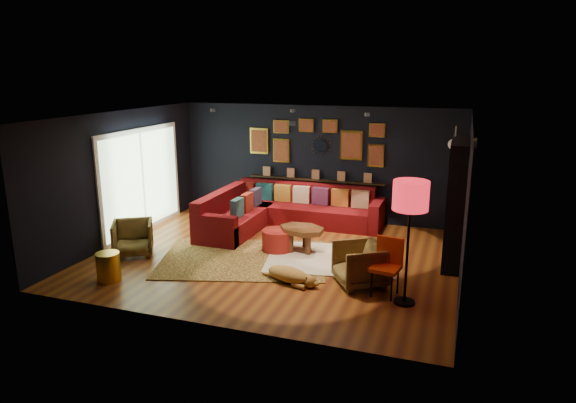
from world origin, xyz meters
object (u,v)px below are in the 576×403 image
(coffee_table, at_px, (302,232))
(armchair_left, at_px, (133,236))
(sectional, at_px, (278,212))
(pouf, at_px, (278,240))
(floor_lamp, at_px, (410,200))
(dog, at_px, (288,272))
(gold_stool, at_px, (108,267))
(armchair_right, at_px, (360,262))
(orange_chair, at_px, (387,262))

(coffee_table, xyz_separation_m, armchair_left, (-2.93, -1.19, -0.03))
(sectional, xyz_separation_m, coffee_table, (1.00, -1.38, 0.07))
(sectional, height_order, armchair_left, sectional)
(pouf, bearing_deg, floor_lamp, -30.49)
(floor_lamp, bearing_deg, dog, 174.92)
(sectional, relative_size, gold_stool, 7.12)
(floor_lamp, relative_size, dog, 1.74)
(armchair_left, bearing_deg, dog, -36.18)
(sectional, height_order, dog, sectional)
(pouf, xyz_separation_m, armchair_right, (1.79, -1.05, 0.15))
(sectional, relative_size, orange_chair, 3.84)
(pouf, xyz_separation_m, dog, (0.68, -1.34, -0.04))
(pouf, relative_size, armchair_right, 0.78)
(armchair_left, bearing_deg, coffee_table, -9.19)
(gold_stool, bearing_deg, armchair_left, 106.45)
(dog, bearing_deg, floor_lamp, 12.54)
(armchair_right, bearing_deg, orange_chair, 33.90)
(floor_lamp, bearing_deg, armchair_left, 175.05)
(orange_chair, height_order, floor_lamp, floor_lamp)
(coffee_table, height_order, armchair_right, armchair_right)
(sectional, bearing_deg, gold_stool, -113.01)
(armchair_right, bearing_deg, gold_stool, -105.64)
(floor_lamp, bearing_deg, coffee_table, 142.45)
(armchair_right, distance_m, orange_chair, 0.52)
(sectional, height_order, armchair_right, sectional)
(orange_chair, relative_size, dog, 0.83)
(sectional, height_order, floor_lamp, floor_lamp)
(gold_stool, height_order, orange_chair, orange_chair)
(sectional, distance_m, floor_lamp, 4.51)
(sectional, bearing_deg, coffee_table, -54.15)
(armchair_right, bearing_deg, armchair_left, -122.12)
(sectional, xyz_separation_m, pouf, (0.55, -1.50, -0.10))
(sectional, xyz_separation_m, armchair_left, (-1.93, -2.57, 0.04))
(sectional, distance_m, dog, 3.10)
(coffee_table, bearing_deg, orange_chair, -37.12)
(armchair_left, bearing_deg, pouf, -7.91)
(coffee_table, distance_m, pouf, 0.49)
(gold_stool, bearing_deg, orange_chair, 12.70)
(orange_chair, relative_size, floor_lamp, 0.48)
(coffee_table, bearing_deg, armchair_left, -157.88)
(pouf, xyz_separation_m, gold_stool, (-2.14, -2.24, 0.01))
(floor_lamp, distance_m, dog, 2.35)
(dog, bearing_deg, orange_chair, 21.07)
(orange_chair, bearing_deg, pouf, 161.03)
(coffee_table, height_order, gold_stool, coffee_table)
(armchair_left, bearing_deg, armchair_right, -30.95)
(armchair_left, relative_size, dog, 0.67)
(gold_stool, distance_m, orange_chair, 4.51)
(armchair_left, distance_m, dog, 3.17)
(armchair_right, bearing_deg, dog, -107.61)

